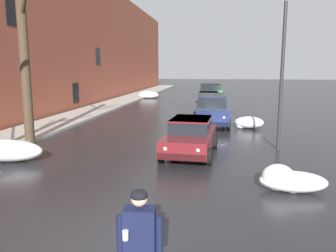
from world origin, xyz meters
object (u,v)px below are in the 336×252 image
(pedestrian_with_coffee, at_px, (140,241))
(street_lamp_post, at_px, (282,66))
(sedan_silver_parked_kerbside_mid, at_px, (209,100))
(bare_tree_second_along_sidewalk, at_px, (24,51))
(suv_darkblue_parked_kerbside_close, at_px, (211,109))
(sedan_green_queued_behind_truck, at_px, (215,90))
(suv_black_parked_far_down_block, at_px, (208,92))
(sedan_maroon_approaching_near_lane, at_px, (190,136))

(pedestrian_with_coffee, bearing_deg, street_lamp_post, 70.74)
(sedan_silver_parked_kerbside_mid, relative_size, street_lamp_post, 0.65)
(bare_tree_second_along_sidewalk, height_order, suv_darkblue_parked_kerbside_close, bare_tree_second_along_sidewalk)
(suv_darkblue_parked_kerbside_close, height_order, sedan_green_queued_behind_truck, suv_darkblue_parked_kerbside_close)
(sedan_green_queued_behind_truck, height_order, pedestrian_with_coffee, pedestrian_with_coffee)
(pedestrian_with_coffee, relative_size, street_lamp_post, 0.29)
(bare_tree_second_along_sidewalk, bearing_deg, suv_darkblue_parked_kerbside_close, 36.80)
(suv_darkblue_parked_kerbside_close, bearing_deg, sedan_green_queued_behind_truck, 90.13)
(sedan_silver_parked_kerbside_mid, height_order, pedestrian_with_coffee, pedestrian_with_coffee)
(sedan_green_queued_behind_truck, bearing_deg, bare_tree_second_along_sidewalk, -105.96)
(sedan_silver_parked_kerbside_mid, bearing_deg, suv_darkblue_parked_kerbside_close, -87.51)
(suv_black_parked_far_down_block, relative_size, sedan_green_queued_behind_truck, 1.11)
(street_lamp_post, bearing_deg, suv_black_parked_far_down_block, 99.91)
(suv_black_parked_far_down_block, distance_m, pedestrian_with_coffee, 29.93)
(bare_tree_second_along_sidewalk, relative_size, pedestrian_with_coffee, 4.27)
(sedan_maroon_approaching_near_lane, distance_m, pedestrian_with_coffee, 8.71)
(sedan_maroon_approaching_near_lane, distance_m, suv_black_parked_far_down_block, 21.23)
(sedan_maroon_approaching_near_lane, bearing_deg, sedan_green_queued_behind_truck, 88.84)
(sedan_silver_parked_kerbside_mid, bearing_deg, sedan_green_queued_behind_truck, 88.71)
(sedan_green_queued_behind_truck, relative_size, pedestrian_with_coffee, 2.49)
(sedan_maroon_approaching_near_lane, relative_size, sedan_silver_parked_kerbside_mid, 1.04)
(sedan_maroon_approaching_near_lane, distance_m, sedan_green_queued_behind_truck, 28.11)
(bare_tree_second_along_sidewalk, distance_m, pedestrian_with_coffee, 12.38)
(sedan_silver_parked_kerbside_mid, relative_size, pedestrian_with_coffee, 2.27)
(sedan_maroon_approaching_near_lane, bearing_deg, bare_tree_second_along_sidewalk, 173.23)
(suv_black_parked_far_down_block, bearing_deg, pedestrian_with_coffee, -90.01)
(suv_black_parked_far_down_block, relative_size, pedestrian_with_coffee, 2.76)
(sedan_maroon_approaching_near_lane, height_order, suv_black_parked_far_down_block, suv_black_parked_far_down_block)
(bare_tree_second_along_sidewalk, distance_m, suv_darkblue_parked_kerbside_close, 10.27)
(sedan_silver_parked_kerbside_mid, height_order, street_lamp_post, street_lamp_post)
(suv_black_parked_far_down_block, bearing_deg, sedan_maroon_approaching_near_lane, -90.09)
(suv_darkblue_parked_kerbside_close, relative_size, street_lamp_post, 0.74)
(pedestrian_with_coffee, bearing_deg, bare_tree_second_along_sidewalk, 127.19)
(sedan_maroon_approaching_near_lane, xyz_separation_m, street_lamp_post, (3.52, 1.29, 2.66))
(street_lamp_post, bearing_deg, sedan_maroon_approaching_near_lane, -159.93)
(bare_tree_second_along_sidewalk, distance_m, street_lamp_post, 10.77)
(pedestrian_with_coffee, bearing_deg, suv_darkblue_parked_kerbside_close, 87.82)
(bare_tree_second_along_sidewalk, bearing_deg, pedestrian_with_coffee, -52.81)
(bare_tree_second_along_sidewalk, distance_m, sedan_silver_parked_kerbside_mid, 16.12)
(sedan_maroon_approaching_near_lane, xyz_separation_m, suv_darkblue_parked_kerbside_close, (0.62, 6.72, 0.24))
(suv_black_parked_far_down_block, bearing_deg, sedan_silver_parked_kerbside_mid, -87.93)
(pedestrian_with_coffee, bearing_deg, sedan_green_queued_behind_truck, 89.16)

